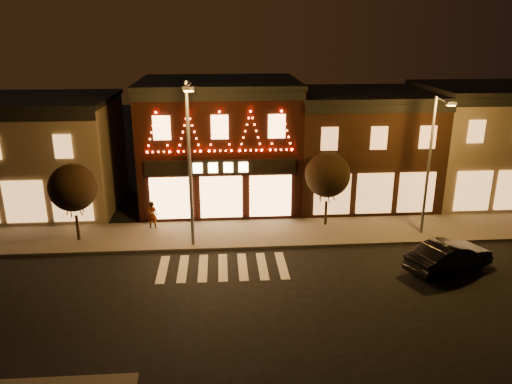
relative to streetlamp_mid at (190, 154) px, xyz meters
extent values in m
plane|color=black|center=(1.57, -6.34, -5.34)|extent=(120.00, 120.00, 0.00)
cube|color=#47423D|center=(3.57, 1.66, -5.26)|extent=(44.00, 4.00, 0.15)
cube|color=brown|center=(-11.43, 7.66, -1.84)|extent=(12.00, 8.00, 7.00)
cube|color=black|center=(-11.43, 7.66, 1.81)|extent=(12.20, 8.20, 0.30)
cube|color=black|center=(1.57, 7.66, -1.34)|extent=(10.00, 8.00, 8.00)
cube|color=black|center=(1.57, 7.66, 2.81)|extent=(10.20, 8.20, 0.30)
cube|color=black|center=(1.57, 3.61, 2.41)|extent=(10.00, 0.25, 0.50)
cube|color=black|center=(1.57, 3.56, -1.74)|extent=(9.00, 0.15, 0.90)
cube|color=#FFD87F|center=(1.57, 3.46, -1.74)|extent=(3.40, 0.08, 0.60)
cube|color=#381F13|center=(11.07, 7.66, -1.74)|extent=(9.00, 8.00, 7.20)
cube|color=black|center=(11.07, 7.66, 2.01)|extent=(9.20, 8.20, 0.30)
cube|color=black|center=(11.07, 3.61, 1.61)|extent=(9.00, 0.25, 0.50)
cube|color=brown|center=(20.07, 7.66, -1.59)|extent=(9.00, 8.00, 7.50)
cube|color=black|center=(20.07, 7.66, 2.31)|extent=(9.20, 8.20, 0.30)
cylinder|color=#59595E|center=(-0.03, 0.26, -0.77)|extent=(0.18, 0.18, 8.84)
cylinder|color=#59595E|center=(0.08, -0.62, 3.54)|extent=(0.34, 1.77, 0.11)
cube|color=#59595E|center=(0.19, -1.49, 3.48)|extent=(0.59, 0.38, 0.20)
cube|color=orange|center=(0.19, -1.49, 3.36)|extent=(0.44, 0.27, 0.06)
cylinder|color=#59595E|center=(13.13, 0.92, -1.25)|extent=(0.16, 0.16, 7.87)
cylinder|color=#59595E|center=(13.18, 0.13, 2.59)|extent=(0.19, 1.58, 0.10)
cube|color=#59595E|center=(13.22, -0.65, 2.54)|extent=(0.51, 0.30, 0.18)
cube|color=orange|center=(13.22, -0.65, 2.43)|extent=(0.39, 0.22, 0.05)
cylinder|color=black|center=(-6.48, 1.39, -4.47)|extent=(0.16, 0.16, 1.43)
sphere|color=black|center=(-6.48, 1.39, -2.13)|extent=(2.61, 2.61, 2.61)
cylinder|color=black|center=(7.83, 2.60, -4.46)|extent=(0.16, 0.16, 1.46)
sphere|color=black|center=(7.83, 2.60, -2.06)|extent=(2.67, 2.67, 2.67)
imported|color=black|center=(12.72, -3.49, -4.57)|extent=(4.88, 3.35, 1.52)
imported|color=gray|center=(-2.52, 2.77, -4.35)|extent=(0.65, 0.47, 1.67)
camera|label=1|loc=(1.59, -24.85, 6.18)|focal=34.71mm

